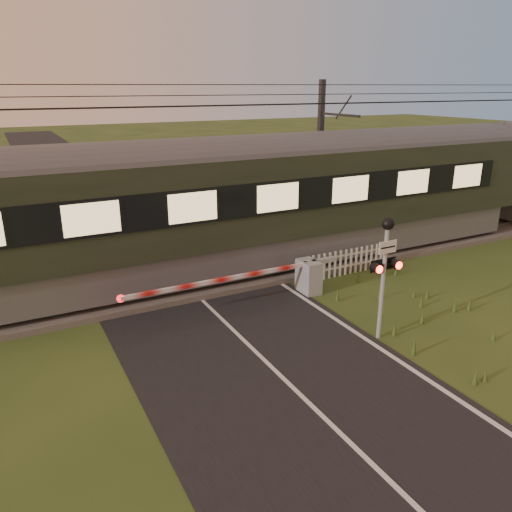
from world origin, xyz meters
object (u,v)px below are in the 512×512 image
train (491,174)px  crossing_signal (385,257)px  boom_gate (299,276)px  catenary_mast (321,159)px  picket_fence (346,262)px

train → crossing_signal: size_ratio=14.49×
boom_gate → catenary_mast: 6.78m
train → boom_gate: bearing=-167.3°
boom_gate → picket_fence: boom_gate is taller
catenary_mast → boom_gate: bearing=-129.6°
train → catenary_mast: size_ratio=7.23×
picket_fence → train: bearing=11.7°
boom_gate → picket_fence: 2.37m
boom_gate → catenary_mast: catenary_mast is taller
train → catenary_mast: (-7.48, 2.22, 0.88)m
crossing_signal → picket_fence: crossing_signal is taller
boom_gate → catenary_mast: bearing=50.4°
train → boom_gate: (-11.44, -2.57, -1.83)m
crossing_signal → picket_fence: bearing=63.6°
train → boom_gate: 11.87m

